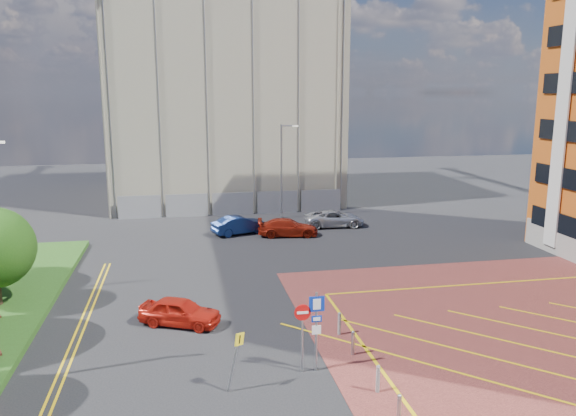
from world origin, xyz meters
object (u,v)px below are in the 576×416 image
object	(u,v)px
lamp_back	(282,168)
car_silver_back	(334,218)
sign_cluster	(311,324)
warning_sign	(236,354)
car_red_left	(180,312)
car_red_back	(288,227)
car_blue_back	(240,225)

from	to	relation	value
lamp_back	car_silver_back	xyz separation A→B (m)	(3.53, -3.95, -3.69)
lamp_back	sign_cluster	xyz separation A→B (m)	(-3.78, -27.02, -2.41)
lamp_back	sign_cluster	world-z (taller)	lamp_back
warning_sign	car_red_left	bearing A→B (deg)	107.21
lamp_back	car_red_back	distance (m)	7.27
car_red_back	warning_sign	bearing A→B (deg)	172.16
warning_sign	lamp_back	bearing A→B (deg)	76.39
warning_sign	car_red_back	bearing A→B (deg)	74.42
lamp_back	car_red_left	world-z (taller)	lamp_back
sign_cluster	car_red_back	world-z (taller)	sign_cluster
car_blue_back	car_red_back	bearing A→B (deg)	-130.04
car_blue_back	sign_cluster	bearing A→B (deg)	161.65
sign_cluster	car_silver_back	bearing A→B (deg)	72.40
lamp_back	car_blue_back	distance (m)	7.44
car_red_back	car_silver_back	world-z (taller)	car_silver_back
car_red_left	car_red_back	size ratio (longest dim) A/B	0.84
car_red_back	car_silver_back	bearing A→B (deg)	-54.12
lamp_back	sign_cluster	size ratio (longest dim) A/B	2.50
car_red_left	car_red_back	xyz separation A→B (m)	(8.03, 15.31, 0.01)
car_blue_back	car_silver_back	size ratio (longest dim) A/B	0.88
sign_cluster	car_red_back	size ratio (longest dim) A/B	0.71
sign_cluster	car_red_back	xyz separation A→B (m)	(3.07, 20.80, -1.30)
warning_sign	car_silver_back	xyz separation A→B (m)	(10.29, 23.98, -0.76)
car_blue_back	car_red_back	world-z (taller)	car_blue_back
car_red_left	sign_cluster	bearing A→B (deg)	-113.02
sign_cluster	car_blue_back	bearing A→B (deg)	91.13
car_silver_back	sign_cluster	bearing A→B (deg)	165.66
lamp_back	car_silver_back	world-z (taller)	lamp_back
car_silver_back	car_blue_back	bearing A→B (deg)	100.27
car_red_back	sign_cluster	bearing A→B (deg)	179.33
car_blue_back	car_silver_back	distance (m)	7.81
lamp_back	car_blue_back	size ratio (longest dim) A/B	1.90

